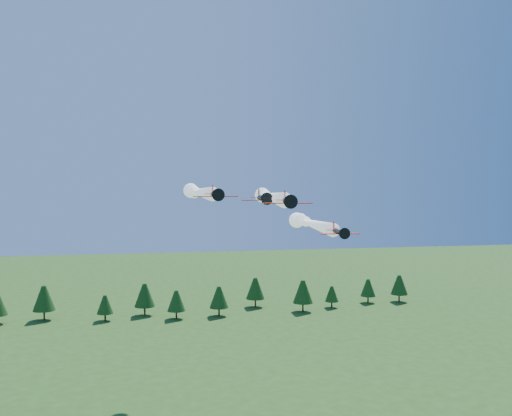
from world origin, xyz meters
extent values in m
cylinder|color=black|center=(0.15, -10.39, 44.47)|extent=(1.75, 5.66, 1.03)
cone|color=black|center=(-0.28, -13.61, 44.47)|extent=(1.14, 1.05, 1.03)
cone|color=black|center=(-0.36, -14.22, 44.47)|extent=(0.51, 0.52, 0.45)
cylinder|color=black|center=(-0.38, -14.40, 44.47)|extent=(2.15, 0.32, 2.17)
cube|color=red|center=(0.09, -10.80, 44.14)|extent=(7.75, 2.38, 0.12)
cube|color=red|center=(0.62, -6.76, 44.52)|extent=(3.08, 1.26, 0.07)
cube|color=red|center=(0.64, -6.66, 45.35)|extent=(0.22, 0.98, 1.50)
ellipsoid|color=#87B4D1|center=(0.03, -11.31, 44.88)|extent=(0.90, 1.32, 0.64)
sphere|color=white|center=(5.59, 30.99, 44.47)|extent=(2.30, 2.30, 2.30)
sphere|color=white|center=(6.28, 36.26, 44.47)|extent=(3.00, 3.00, 3.00)
sphere|color=white|center=(6.98, 41.53, 44.47)|extent=(3.70, 3.70, 3.70)
cylinder|color=black|center=(-9.90, 0.46, 45.34)|extent=(1.04, 5.57, 1.03)
cone|color=black|center=(-9.90, -2.79, 45.34)|extent=(1.03, 0.93, 1.03)
cone|color=black|center=(-9.90, -3.41, 45.34)|extent=(0.45, 0.47, 0.45)
cylinder|color=black|center=(-9.89, -3.59, 45.34)|extent=(2.17, 0.05, 2.17)
cube|color=red|center=(-9.90, 0.05, 45.01)|extent=(7.64, 1.41, 0.12)
cube|color=red|center=(-9.91, 4.12, 45.39)|extent=(2.99, 0.88, 0.07)
cube|color=red|center=(-9.91, 4.22, 46.22)|extent=(0.09, 0.98, 1.50)
ellipsoid|color=#87B4D1|center=(-9.90, -0.47, 45.75)|extent=(0.75, 1.24, 0.64)
sphere|color=white|center=(-9.98, 38.44, 45.34)|extent=(2.30, 2.30, 2.30)
sphere|color=white|center=(-9.99, 43.23, 45.34)|extent=(3.00, 3.00, 3.00)
sphere|color=white|center=(-10.01, 48.02, 45.34)|extent=(3.70, 3.70, 3.70)
cylinder|color=black|center=(12.08, -0.60, 38.63)|extent=(1.31, 5.23, 0.96)
cone|color=black|center=(11.87, -3.61, 38.63)|extent=(1.01, 0.93, 0.96)
cone|color=black|center=(11.83, -4.19, 38.63)|extent=(0.45, 0.46, 0.42)
cylinder|color=black|center=(11.82, -4.35, 38.63)|extent=(2.01, 0.18, 2.01)
cube|color=red|center=(12.05, -0.99, 38.32)|extent=(7.16, 1.77, 0.11)
cube|color=red|center=(12.31, 2.79, 38.67)|extent=(2.83, 1.00, 0.07)
cube|color=red|center=(12.32, 2.89, 39.44)|extent=(0.15, 0.91, 1.39)
ellipsoid|color=#87B4D1|center=(12.02, -1.46, 39.01)|extent=(0.77, 1.19, 0.60)
sphere|color=white|center=(14.04, 28.24, 38.63)|extent=(2.30, 2.30, 2.30)
sphere|color=white|center=(14.29, 31.78, 38.63)|extent=(3.00, 3.00, 3.00)
sphere|color=white|center=(14.53, 35.32, 38.63)|extent=(3.70, 3.70, 3.70)
cylinder|color=black|center=(0.21, 8.96, 44.45)|extent=(1.23, 5.98, 1.10)
cone|color=black|center=(0.14, 5.48, 44.45)|extent=(1.12, 1.02, 1.10)
cone|color=black|center=(0.13, 4.82, 44.45)|extent=(0.50, 0.51, 0.49)
cylinder|color=black|center=(0.12, 4.64, 44.45)|extent=(2.32, 0.09, 2.32)
cube|color=red|center=(0.20, 8.52, 44.10)|extent=(8.19, 1.66, 0.13)
cube|color=red|center=(0.29, 12.87, 44.50)|extent=(3.22, 1.00, 0.08)
cube|color=red|center=(0.30, 12.98, 45.39)|extent=(0.12, 1.05, 1.60)
ellipsoid|color=#87B4D1|center=(0.19, 7.97, 44.89)|extent=(0.82, 1.34, 0.69)
cylinder|color=#382314|center=(65.44, 115.10, 1.32)|extent=(0.60, 0.60, 2.63)
cone|color=#113912|center=(65.44, 115.10, 6.01)|extent=(6.01, 6.01, 6.77)
cylinder|color=#382314|center=(78.47, 114.51, 1.50)|extent=(0.60, 0.60, 2.99)
cone|color=#113912|center=(78.47, 114.51, 6.83)|extent=(6.83, 6.83, 7.69)
cylinder|color=#382314|center=(35.63, 104.80, 1.63)|extent=(0.60, 0.60, 3.26)
cone|color=#113912|center=(35.63, 104.80, 7.45)|extent=(7.45, 7.45, 8.38)
cylinder|color=#382314|center=(-35.33, 104.34, 1.24)|extent=(0.60, 0.60, 2.48)
cone|color=#113912|center=(-35.33, 104.34, 5.67)|extent=(5.67, 5.67, 6.38)
cylinder|color=#382314|center=(19.90, 116.17, 1.57)|extent=(0.60, 0.60, 3.14)
cone|color=#113912|center=(19.90, 116.17, 7.17)|extent=(7.17, 7.17, 8.07)
cylinder|color=#382314|center=(-21.87, 109.94, 1.60)|extent=(0.60, 0.60, 3.21)
cone|color=#113912|center=(-21.87, 109.94, 7.33)|extent=(7.33, 7.33, 8.24)
cylinder|color=#382314|center=(4.23, 103.94, 1.48)|extent=(0.60, 0.60, 2.97)
cone|color=#113912|center=(4.23, 103.94, 6.79)|extent=(6.79, 6.79, 7.64)
cylinder|color=#382314|center=(-56.16, 109.56, 1.67)|extent=(0.60, 0.60, 3.34)
cone|color=#113912|center=(-56.16, 109.56, 7.64)|extent=(7.64, 7.64, 8.59)
cylinder|color=#382314|center=(48.39, 109.44, 1.15)|extent=(0.60, 0.60, 2.30)
cone|color=#113912|center=(48.39, 109.44, 5.25)|extent=(5.25, 5.25, 5.90)
cylinder|color=#382314|center=(-11.00, 102.49, 1.39)|extent=(0.60, 0.60, 2.79)
cone|color=#113912|center=(-11.00, 102.49, 6.37)|extent=(6.37, 6.37, 7.17)
camera|label=1|loc=(-22.05, -96.99, 47.03)|focal=40.00mm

